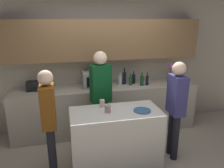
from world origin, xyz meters
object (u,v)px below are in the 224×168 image
Objects in this scene: bottle_5 at (147,80)px; bottle_3 at (134,79)px; toaster at (34,86)px; person_left at (49,115)px; bottle_0 at (120,80)px; bottle_4 at (142,80)px; cup_1 at (108,109)px; person_right at (176,103)px; bottle_1 at (124,78)px; plate_on_island at (142,110)px; person_center at (101,91)px; bottle_2 at (131,81)px; potted_plant at (171,72)px; microwave at (96,79)px; cup_0 at (102,103)px.

bottle_3 is at bearing 143.69° from bottle_5.
person_left reaches higher than toaster.
bottle_4 is at bearing -19.30° from bottle_0.
person_right reaches higher than cup_1.
bottle_1 reaches higher than plate_on_island.
person_center is 1.06× the size of person_right.
bottle_4 is (0.21, -0.07, 0.01)m from bottle_2.
bottle_0 reaches higher than plate_on_island.
person_left reaches higher than potted_plant.
person_right is at bearing -67.81° from bottle_1.
microwave is 2.00× the size of plate_on_island.
bottle_4 is 1.17m from plate_on_island.
bottle_0 is at bearing 28.67° from person_right.
cup_1 is at bearing -44.90° from toaster.
bottle_3 is at bearing 49.76° from cup_0.
microwave is 4.39× the size of cup_0.
person_right is at bearing -1.56° from cup_1.
bottle_0 is (1.64, 0.02, 0.01)m from toaster.
bottle_0 is at bearing 60.48° from cup_0.
microwave is at bearing -0.08° from toaster.
toaster is at bearing -37.44° from person_center.
bottle_3 is at bearing 56.68° from cup_1.
potted_plant is at bearing 10.37° from bottle_4.
person_left is at bearing -126.17° from microwave.
toaster is 2.19× the size of cup_0.
bottle_2 reaches higher than cup_0.
person_right is at bearing 88.22° from person_left.
bottle_5 is at bearing -14.85° from bottle_0.
bottle_1 is 1.17m from cup_0.
toaster is 1.28m from person_center.
bottle_4 is 2.02m from person_left.
cup_0 is 0.08× the size of person_left.
cup_0 is at bearing -139.49° from bottle_4.
bottle_3 is 0.21m from bottle_4.
bottle_5 is at bearing -21.13° from bottle_1.
toaster is at bearing 135.10° from cup_1.
person_left is (-1.33, -1.17, -0.10)m from bottle_0.
bottle_2 is at bearing 168.19° from bottle_5.
bottle_0 is at bearing -142.75° from person_center.
cup_1 is (1.15, -1.15, -0.07)m from toaster.
cup_1 is at bearing -123.32° from bottle_3.
bottle_1 is 2.76× the size of cup_0.
cup_1 reaches higher than plate_on_island.
bottle_4 is (-0.68, -0.12, -0.10)m from potted_plant.
bottle_1 is at bearing 137.53° from bottle_2.
toaster is 2.73m from potted_plant.
toaster is at bearing 179.92° from microwave.
bottle_1 is 0.15m from bottle_2.
potted_plant is at bearing 29.86° from cup_0.
bottle_2 is at bearing 21.57° from person_right.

